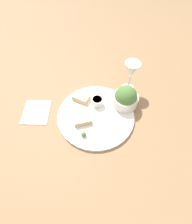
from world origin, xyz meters
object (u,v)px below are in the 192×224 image
object	(u,v)px
salad_bowl	(125,98)
wine_glass	(131,71)
napkin	(36,112)
cheese_toast_near	(82,119)
cheese_toast_far	(81,97)
sauce_ramekin	(97,101)

from	to	relation	value
salad_bowl	wine_glass	world-z (taller)	wine_glass
salad_bowl	napkin	world-z (taller)	salad_bowl
cheese_toast_near	wine_glass	distance (m)	0.32
cheese_toast_far	wine_glass	distance (m)	0.26
salad_bowl	sauce_ramekin	distance (m)	0.13
cheese_toast_far	napkin	size ratio (longest dim) A/B	0.46
sauce_ramekin	cheese_toast_near	bearing A→B (deg)	-99.70
cheese_toast_far	sauce_ramekin	bearing A→B (deg)	4.68
sauce_ramekin	napkin	world-z (taller)	sauce_ramekin
napkin	cheese_toast_far	bearing A→B (deg)	43.53
wine_glass	sauce_ramekin	bearing A→B (deg)	-119.03
sauce_ramekin	wine_glass	distance (m)	0.21
sauce_ramekin	napkin	distance (m)	0.29
wine_glass	cheese_toast_near	bearing A→B (deg)	-111.86
salad_bowl	cheese_toast_near	bearing A→B (deg)	-128.22
napkin	sauce_ramekin	bearing A→B (deg)	33.25
cheese_toast_near	wine_glass	world-z (taller)	wine_glass
napkin	cheese_toast_near	bearing A→B (deg)	11.41
wine_glass	napkin	distance (m)	0.48
salad_bowl	cheese_toast_near	size ratio (longest dim) A/B	1.23
salad_bowl	wine_glass	size ratio (longest dim) A/B	0.73
cheese_toast_far	napkin	world-z (taller)	cheese_toast_far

